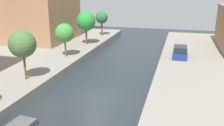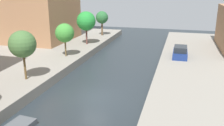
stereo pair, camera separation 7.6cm
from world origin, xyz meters
name	(u,v)px [view 2 (the right image)]	position (x,y,z in m)	size (l,w,h in m)	color
ground_plane	(93,98)	(0.00, 0.00, 0.00)	(84.00, 84.00, 0.00)	#232B30
street_tree_2	(22,44)	(-7.15, 0.28, 4.54)	(2.61, 2.61, 4.86)	brown
street_tree_3	(65,33)	(-7.15, 9.23, 4.09)	(2.46, 2.46, 4.33)	brown
street_tree_4	(86,21)	(-7.15, 16.83, 4.68)	(2.99, 2.99, 5.19)	brown
street_tree_5	(102,18)	(-7.15, 24.88, 4.32)	(2.32, 2.32, 4.53)	brown
parked_car	(180,52)	(7.43, 13.00, 1.60)	(1.85, 4.42, 1.46)	navy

